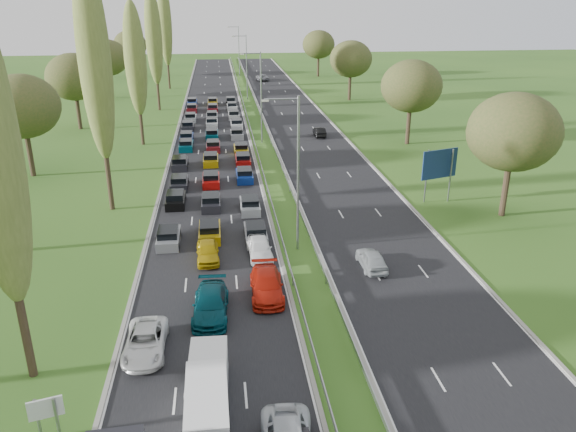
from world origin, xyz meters
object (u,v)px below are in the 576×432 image
near_car_2 (145,342)px  white_van_rear (207,406)px  direction_sign (440,166)px  info_sign (46,413)px  white_van_front (208,377)px

near_car_2 → white_van_rear: bearing=-59.6°
white_van_rear → direction_sign: bearing=51.4°
info_sign → white_van_rear: bearing=-0.1°
white_van_rear → direction_sign: size_ratio=0.94×
white_van_front → direction_sign: size_ratio=0.92×
near_car_2 → direction_sign: bearing=41.7°
direction_sign → white_van_rear: bearing=-127.8°
white_van_front → white_van_rear: (-0.03, -2.18, 0.02)m
white_van_front → info_sign: (-7.08, -2.17, 0.38)m
near_car_2 → info_sign: (-3.57, -6.11, 0.68)m
near_car_2 → white_van_front: (3.51, -3.94, 0.30)m
info_sign → white_van_front: bearing=17.1°
near_car_2 → white_van_rear: size_ratio=0.98×
info_sign → direction_sign: direction_sign is taller
white_van_front → white_van_rear: size_ratio=0.98×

